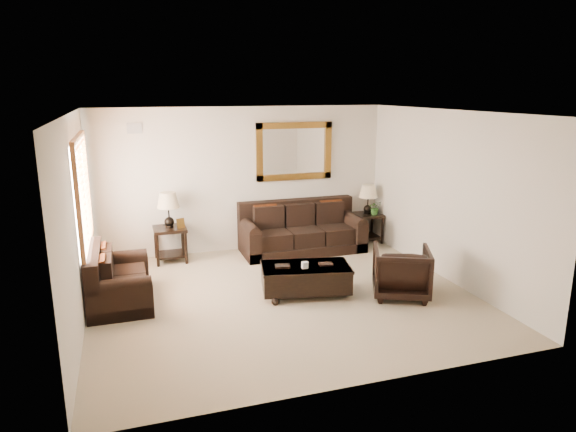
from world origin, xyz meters
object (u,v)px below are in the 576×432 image
object	(u,v)px
loveseat	(116,283)
end_table_left	(169,217)
end_table_right	(368,205)
armchair	(401,269)
coffee_table	(306,276)
sofa	(301,233)

from	to	relation	value
loveseat	end_table_left	xyz separation A→B (m)	(0.93, 1.65, 0.52)
end_table_left	end_table_right	bearing A→B (deg)	0.30
end_table_left	armchair	distance (m)	4.12
end_table_left	coffee_table	size ratio (longest dim) A/B	0.88
sofa	end_table_left	distance (m)	2.48
end_table_left	armchair	bearing A→B (deg)	-40.80
coffee_table	end_table_left	bearing A→B (deg)	140.39
loveseat	end_table_left	world-z (taller)	end_table_left
loveseat	end_table_right	xyz separation A→B (m)	(4.81, 1.67, 0.46)
end_table_left	end_table_right	size ratio (longest dim) A/B	1.07
loveseat	coffee_table	size ratio (longest dim) A/B	1.02
end_table_left	coffee_table	distance (m)	2.87
loveseat	armchair	world-z (taller)	armchair
sofa	loveseat	bearing A→B (deg)	-155.59
loveseat	end_table_right	bearing A→B (deg)	-70.89
coffee_table	armchair	bearing A→B (deg)	-9.31
sofa	loveseat	distance (m)	3.68
end_table_left	armchair	xyz separation A→B (m)	(3.11, -2.68, -0.40)
loveseat	sofa	bearing A→B (deg)	-65.59
loveseat	armchair	xyz separation A→B (m)	(4.03, -1.03, 0.11)
loveseat	armchair	distance (m)	4.16
sofa	armchair	xyz separation A→B (m)	(0.68, -2.56, 0.07)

